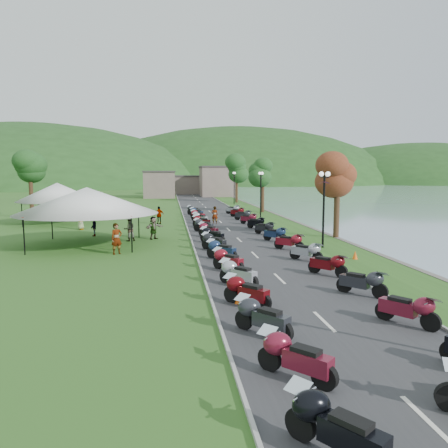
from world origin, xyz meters
name	(u,v)px	position (x,y,z in m)	size (l,w,h in m)	color
ground	(381,377)	(0.00, 0.00, 0.00)	(400.00, 400.00, 0.00)	#396D24
road	(214,216)	(0.00, 40.00, 0.01)	(7.00, 120.00, 0.02)	#363639
hills_backdrop	(180,183)	(0.00, 200.00, 0.00)	(360.00, 120.00, 76.00)	#285621
far_building	(184,184)	(-2.00, 85.00, 2.50)	(18.00, 16.00, 5.00)	#77665D
moto_row_left	(213,239)	(-2.21, 19.25, 0.55)	(2.60, 46.62, 1.10)	#331411
moto_row_right	(276,234)	(2.51, 20.93, 0.55)	(2.60, 44.65, 1.10)	#331411
vendor_tent_main	(88,216)	(-10.69, 21.03, 2.00)	(6.42, 6.42, 4.00)	silver
vendor_tent_side	(58,203)	(-15.92, 34.56, 2.00)	(5.15, 5.15, 4.00)	silver
tree_lakeside	(337,187)	(7.60, 22.28, 3.90)	(2.81, 2.81, 7.79)	#265A21
pedestrian_a	(117,254)	(-8.36, 17.38, 0.00)	(0.70, 0.51, 1.92)	slate
pedestrian_b	(130,241)	(-8.05, 22.55, 0.00)	(0.84, 0.46, 1.73)	slate
pedestrian_c	(94,236)	(-11.07, 25.38, 0.00)	(1.08, 0.45, 1.68)	slate
traffic_cone_near	(239,297)	(-2.53, 6.38, 0.25)	(0.32, 0.32, 0.51)	#F2590C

